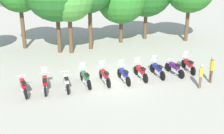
# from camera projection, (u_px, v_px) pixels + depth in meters

# --- Properties ---
(ground_plane) EXTENTS (80.00, 80.00, 0.00)m
(ground_plane) POSITION_uv_depth(u_px,v_px,m) (114.00, 82.00, 18.90)
(ground_plane) COLOR #ADA899
(motorcycle_0) EXTENTS (0.63, 2.18, 0.99)m
(motorcycle_0) POSITION_uv_depth(u_px,v_px,m) (23.00, 86.00, 17.06)
(motorcycle_0) COLOR black
(motorcycle_0) RESTS_ON ground_plane
(motorcycle_1) EXTENTS (0.62, 2.19, 1.37)m
(motorcycle_1) POSITION_uv_depth(u_px,v_px,m) (45.00, 83.00, 17.47)
(motorcycle_1) COLOR black
(motorcycle_1) RESTS_ON ground_plane
(motorcycle_2) EXTENTS (0.62, 2.19, 0.99)m
(motorcycle_2) POSITION_uv_depth(u_px,v_px,m) (66.00, 82.00, 17.69)
(motorcycle_2) COLOR black
(motorcycle_2) RESTS_ON ground_plane
(motorcycle_3) EXTENTS (0.62, 2.19, 1.37)m
(motorcycle_3) POSITION_uv_depth(u_px,v_px,m) (85.00, 77.00, 18.30)
(motorcycle_3) COLOR black
(motorcycle_3) RESTS_ON ground_plane
(motorcycle_4) EXTENTS (0.62, 2.19, 1.37)m
(motorcycle_4) POSITION_uv_depth(u_px,v_px,m) (104.00, 76.00, 18.60)
(motorcycle_4) COLOR black
(motorcycle_4) RESTS_ON ground_plane
(motorcycle_5) EXTENTS (0.62, 2.19, 1.37)m
(motorcycle_5) POSITION_uv_depth(u_px,v_px,m) (124.00, 74.00, 18.81)
(motorcycle_5) COLOR black
(motorcycle_5) RESTS_ON ground_plane
(motorcycle_6) EXTENTS (0.62, 2.19, 1.37)m
(motorcycle_6) POSITION_uv_depth(u_px,v_px,m) (140.00, 71.00, 19.33)
(motorcycle_6) COLOR black
(motorcycle_6) RESTS_ON ground_plane
(motorcycle_7) EXTENTS (0.62, 2.19, 1.37)m
(motorcycle_7) POSITION_uv_depth(u_px,v_px,m) (157.00, 69.00, 19.74)
(motorcycle_7) COLOR black
(motorcycle_7) RESTS_ON ground_plane
(motorcycle_8) EXTENTS (0.62, 2.18, 0.99)m
(motorcycle_8) POSITION_uv_depth(u_px,v_px,m) (174.00, 68.00, 20.00)
(motorcycle_8) COLOR black
(motorcycle_8) RESTS_ON ground_plane
(motorcycle_9) EXTENTS (0.62, 2.19, 1.37)m
(motorcycle_9) POSITION_uv_depth(u_px,v_px,m) (188.00, 65.00, 20.62)
(motorcycle_9) COLOR black
(motorcycle_9) RESTS_ON ground_plane
(person_0) EXTENTS (0.37, 0.30, 1.63)m
(person_0) POSITION_uv_depth(u_px,v_px,m) (201.00, 74.00, 17.67)
(person_0) COLOR brown
(person_0) RESTS_ON ground_plane
(person_1) EXTENTS (0.24, 0.40, 1.80)m
(person_1) POSITION_uv_depth(u_px,v_px,m) (212.00, 68.00, 18.44)
(person_1) COLOR brown
(person_1) RESTS_ON ground_plane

